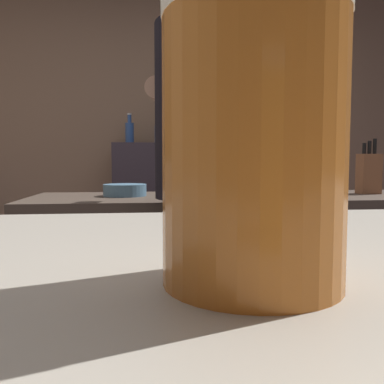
{
  "coord_description": "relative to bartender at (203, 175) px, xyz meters",
  "views": [
    {
      "loc": [
        -0.17,
        -1.22,
        1.08
      ],
      "look_at": [
        -0.11,
        -0.75,
        1.04
      ],
      "focal_mm": 38.04,
      "sensor_mm": 36.0,
      "label": 1
    }
  ],
  "objects": [
    {
      "name": "wall_back",
      "position": [
        -0.04,
        1.98,
        0.32
      ],
      "size": [
        5.2,
        0.1,
        2.7
      ],
      "primitive_type": "cube",
      "color": "#93735A",
      "rests_on": "ground"
    },
    {
      "name": "prep_counter",
      "position": [
        0.31,
        0.45,
        -0.57
      ],
      "size": [
        2.1,
        0.6,
        0.92
      ],
      "primitive_type": "cube",
      "color": "#483C32",
      "rests_on": "ground"
    },
    {
      "name": "back_shelf",
      "position": [
        0.0,
        1.7,
        -0.42
      ],
      "size": [
        0.89,
        0.36,
        1.22
      ],
      "primitive_type": "cube",
      "color": "#39303A",
      "rests_on": "ground"
    },
    {
      "name": "bartender",
      "position": [
        0.0,
        0.0,
        0.0
      ],
      "size": [
        0.47,
        0.54,
        1.78
      ],
      "rotation": [
        0.0,
        0.0,
        1.38
      ],
      "color": "#2A3736",
      "rests_on": "ground"
    },
    {
      "name": "knife_block",
      "position": [
        0.91,
        0.49,
        -0.01
      ],
      "size": [
        0.1,
        0.08,
        0.28
      ],
      "color": "#915A3B",
      "rests_on": "prep_counter"
    },
    {
      "name": "mixing_bowl",
      "position": [
        -0.3,
        0.49,
        -0.09
      ],
      "size": [
        0.2,
        0.2,
        0.06
      ],
      "primitive_type": "cylinder",
      "color": "slate",
      "rests_on": "prep_counter"
    },
    {
      "name": "chefs_knife",
      "position": [
        0.28,
        0.4,
        -0.11
      ],
      "size": [
        0.24,
        0.09,
        0.01
      ],
      "primitive_type": "cube",
      "rotation": [
        0.0,
        0.0,
        0.25
      ],
      "color": "silver",
      "rests_on": "prep_counter"
    },
    {
      "name": "pint_glass_far",
      "position": [
        -0.16,
        -1.26,
        0.06
      ],
      "size": [
        0.08,
        0.08,
        0.13
      ],
      "color": "#B86828",
      "rests_on": "bar_counter"
    },
    {
      "name": "bottle_hot_sauce",
      "position": [
        0.17,
        1.67,
        0.26
      ],
      "size": [
        0.06,
        0.06,
        0.19
      ],
      "color": "red",
      "rests_on": "back_shelf"
    },
    {
      "name": "bottle_olive_oil",
      "position": [
        -0.1,
        1.62,
        0.26
      ],
      "size": [
        0.07,
        0.07,
        0.19
      ],
      "color": "#3259A2",
      "rests_on": "back_shelf"
    },
    {
      "name": "bottle_vinegar",
      "position": [
        -0.32,
        1.74,
        0.28
      ],
      "size": [
        0.07,
        0.07,
        0.23
      ],
      "color": "#32569E",
      "rests_on": "back_shelf"
    },
    {
      "name": "bottle_soy",
      "position": [
        0.29,
        1.7,
        0.25
      ],
      "size": [
        0.07,
        0.07,
        0.17
      ],
      "color": "#488A2A",
      "rests_on": "back_shelf"
    }
  ]
}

